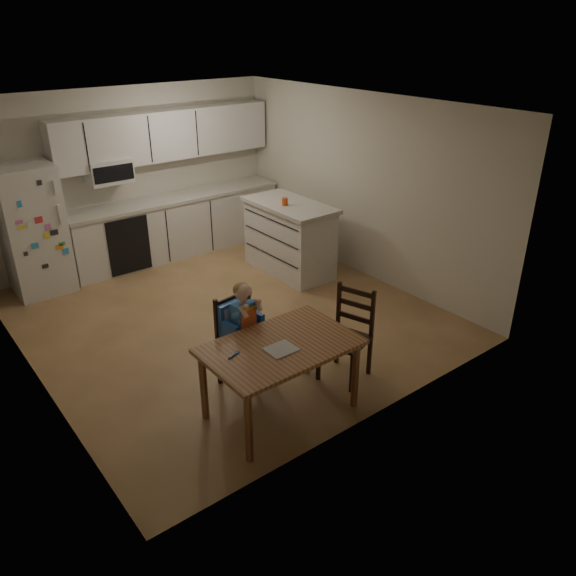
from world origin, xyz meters
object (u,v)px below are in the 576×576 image
at_px(kitchen_island, 290,238).
at_px(chair_booster, 241,323).
at_px(refrigerator, 33,230).
at_px(dining_table, 280,354).
at_px(red_cup, 285,202).
at_px(chair_side, 350,327).

distance_m(kitchen_island, chair_booster, 2.81).
distance_m(refrigerator, dining_table, 4.19).
height_order(red_cup, chair_booster, red_cup).
distance_m(red_cup, chair_side, 2.65).
xyz_separation_m(refrigerator, dining_table, (0.93, -4.07, -0.22)).
bearing_deg(chair_booster, refrigerator, 97.31).
xyz_separation_m(kitchen_island, chair_side, (-1.13, -2.42, 0.02)).
relative_size(refrigerator, chair_booster, 1.53).
bearing_deg(kitchen_island, chair_side, -115.08).
xyz_separation_m(kitchen_island, dining_table, (-2.07, -2.50, 0.11)).
bearing_deg(red_cup, chair_side, -113.21).
bearing_deg(kitchen_island, refrigerator, 152.36).
distance_m(refrigerator, chair_booster, 3.59).
bearing_deg(dining_table, kitchen_island, 50.34).
distance_m(kitchen_island, dining_table, 3.25).
height_order(dining_table, chair_booster, chair_booster).
relative_size(refrigerator, red_cup, 16.23).
height_order(kitchen_island, dining_table, kitchen_island).
distance_m(red_cup, chair_booster, 2.73).
relative_size(dining_table, chair_side, 1.43).
xyz_separation_m(refrigerator, chair_side, (1.88, -3.99, -0.31)).
relative_size(chair_booster, chair_side, 1.17).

